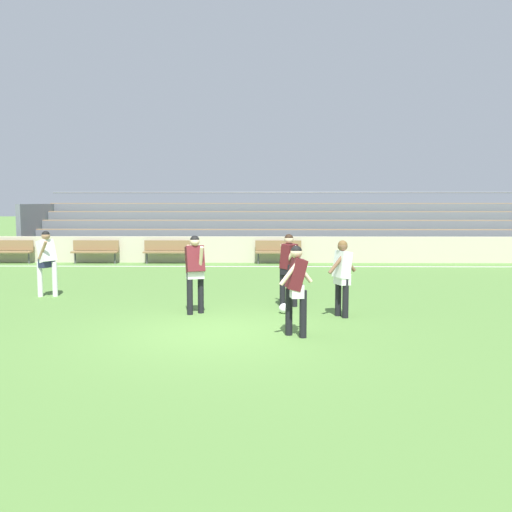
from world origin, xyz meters
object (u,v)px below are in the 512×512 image
object	(u,v)px
bench_near_bin	(278,250)
player_dark_wide_left	(289,264)
player_dark_wide_right	(195,267)
bench_far_left	(167,250)
bench_far_right	(95,250)
bench_near_wall_gap	(10,249)
player_white_challenging	(47,258)
player_dark_dropping_back	(296,283)
soccer_ball	(284,308)
player_white_on_ball	(342,272)
bleacher_stand	(329,227)

from	to	relation	value
bench_near_bin	player_dark_wide_left	distance (m)	8.90
player_dark_wide_right	bench_near_bin	bearing A→B (deg)	78.14
bench_far_left	bench_far_right	size ratio (longest dim) A/B	1.00
bench_near_wall_gap	player_white_challenging	xyz separation A→B (m)	(4.47, -7.61, 0.46)
bench_far_right	player_dark_wide_left	distance (m)	11.43
bench_near_bin	player_dark_wide_left	bearing A→B (deg)	-89.98
player_dark_dropping_back	soccer_ball	size ratio (longest dim) A/B	7.46
player_dark_wide_left	bench_far_right	bearing A→B (deg)	128.91
player_dark_wide_left	soccer_ball	xyz separation A→B (m)	(-0.13, -0.78, -0.89)
bench_far_left	soccer_ball	distance (m)	10.56
bench_far_right	bench_near_wall_gap	xyz separation A→B (m)	(-3.38, 0.00, 0.00)
player_white_on_ball	player_dark_wide_left	distance (m)	1.55
bench_near_wall_gap	player_white_challenging	bearing A→B (deg)	-59.59
bench_far_left	player_white_on_ball	bearing A→B (deg)	-61.52
bench_far_left	player_dark_dropping_back	size ratio (longest dim) A/B	1.10
soccer_ball	bench_far_left	bearing A→B (deg)	113.64
player_white_on_ball	player_dark_wide_right	world-z (taller)	player_dark_wide_right
player_white_on_ball	player_dark_wide_right	distance (m)	3.13
soccer_ball	bleacher_stand	bearing A→B (deg)	79.23
bench_far_right	soccer_ball	distance (m)	11.97
bleacher_stand	bench_near_bin	bearing A→B (deg)	-123.93
bench_near_wall_gap	bench_near_bin	distance (m)	10.56
bench_near_bin	soccer_ball	world-z (taller)	bench_near_bin
bench_far_right	bench_near_wall_gap	distance (m)	3.38
player_white_on_ball	player_dark_wide_left	world-z (taller)	player_dark_wide_left
bench_near_wall_gap	player_white_challenging	world-z (taller)	player_white_challenging
bench_near_wall_gap	soccer_ball	xyz separation A→B (m)	(10.43, -9.67, -0.44)
bench_near_wall_gap	player_dark_dropping_back	distance (m)	15.79
bench_near_bin	player_white_challenging	xyz separation A→B (m)	(-6.09, -7.61, 0.46)
bleacher_stand	bench_far_right	distance (m)	10.21
soccer_ball	bench_far_right	bearing A→B (deg)	126.08
bench_near_bin	player_white_on_ball	size ratio (longest dim) A/B	1.11
bench_far_right	player_white_challenging	bearing A→B (deg)	-81.89
bench_near_bin	player_dark_dropping_back	bearing A→B (deg)	-89.96
bleacher_stand	player_dark_wide_left	distance (m)	12.66
bench_far_left	bench_near_bin	distance (m)	4.36
bench_near_wall_gap	player_dark_wide_left	bearing A→B (deg)	-40.10
player_white_on_ball	player_dark_wide_left	xyz separation A→B (m)	(-1.07, 1.12, 0.05)
bench_near_wall_gap	soccer_ball	world-z (taller)	bench_near_wall_gap
player_dark_dropping_back	player_white_challenging	xyz separation A→B (m)	(-6.10, 4.11, 0.03)
bench_near_wall_gap	player_dark_wide_left	distance (m)	13.81
bench_near_bin	player_white_on_ball	world-z (taller)	player_white_on_ball
bench_near_wall_gap	player_dark_wide_left	size ratio (longest dim) A/B	1.07
bench_near_wall_gap	player_white_on_ball	xyz separation A→B (m)	(11.63, -10.01, 0.41)
player_dark_wide_right	bleacher_stand	bearing A→B (deg)	71.56
bleacher_stand	player_white_challenging	distance (m)	14.01
bench_near_bin	player_white_on_ball	xyz separation A→B (m)	(1.07, -10.01, 0.41)
player_white_on_ball	soccer_ball	size ratio (longest dim) A/B	7.35
bench_far_left	soccer_ball	bearing A→B (deg)	-66.36
player_white_on_ball	bleacher_stand	bearing A→B (deg)	84.47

